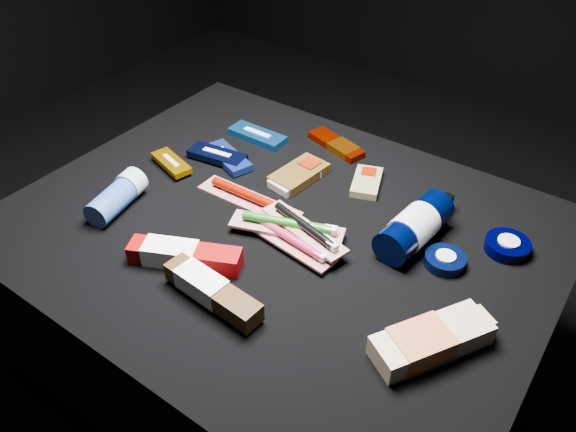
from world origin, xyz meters
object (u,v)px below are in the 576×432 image
Objects in this scene: bodywash_bottle at (429,341)px; deodorant_stick at (117,197)px; lotion_bottle at (414,227)px; toothpaste_carton_red at (180,255)px.

deodorant_stick is (-0.63, -0.03, 0.01)m from bodywash_bottle.
bodywash_bottle is 0.63m from deodorant_stick.
lotion_bottle is 1.12× the size of toothpaste_carton_red.
lotion_bottle reaches higher than deodorant_stick.
deodorant_stick is at bearing -146.29° from bodywash_bottle.
bodywash_bottle is (0.12, -0.21, -0.01)m from lotion_bottle.
bodywash_bottle is at bearing -9.09° from deodorant_stick.
bodywash_bottle is at bearing -14.85° from toothpaste_carton_red.
lotion_bottle reaches higher than toothpaste_carton_red.
bodywash_bottle is 0.43m from toothpaste_carton_red.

